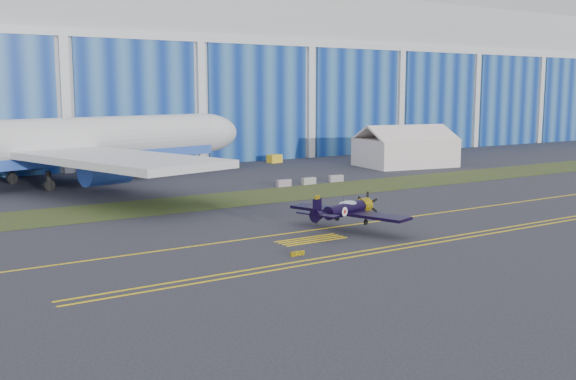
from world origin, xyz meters
TOP-DOWN VIEW (x-y plane):
  - ground at (0.00, 0.00)m, footprint 260.00×260.00m
  - grass_median at (0.00, 14.00)m, footprint 260.00×10.00m
  - hangar at (0.00, 71.79)m, footprint 220.00×45.70m
  - taxiway_centreline at (0.00, -5.00)m, footprint 200.00×0.20m
  - edge_line_near at (0.00, -14.50)m, footprint 80.00×0.20m
  - edge_line_far at (0.00, -13.50)m, footprint 80.00×0.20m
  - hold_short_ladder at (-18.00, -8.10)m, footprint 6.00×2.40m
  - guard_board_left at (-22.00, -12.00)m, footprint 1.20×0.15m
  - warbird at (-13.76, -7.08)m, footprint 12.36×13.64m
  - jetliner at (-27.28, 37.14)m, footprint 83.42×75.88m
  - tent at (26.38, 28.70)m, footprint 15.99×12.78m
  - shipping_container at (-10.64, 47.37)m, footprint 7.11×4.04m
  - tug at (11.44, 44.83)m, footprint 2.60×1.87m
  - barrier_a at (-3.10, 19.26)m, footprint 2.01×0.64m
  - barrier_b at (0.74, 19.21)m, footprint 2.02×0.68m
  - barrier_c at (5.36, 19.42)m, footprint 2.07×0.90m

SIDE VIEW (x-z plane):
  - ground at x=0.00m, z-range 0.00..0.00m
  - taxiway_centreline at x=0.00m, z-range 0.00..0.02m
  - edge_line_near at x=0.00m, z-range 0.00..0.02m
  - edge_line_far at x=0.00m, z-range 0.00..0.02m
  - hold_short_ladder at x=-18.00m, z-range 0.00..0.02m
  - grass_median at x=0.00m, z-range 0.01..0.03m
  - guard_board_left at x=-22.00m, z-range 0.00..0.35m
  - barrier_a at x=-3.10m, z-range 0.00..0.90m
  - barrier_b at x=0.74m, z-range 0.00..0.90m
  - barrier_c at x=5.36m, z-range 0.00..0.90m
  - tug at x=11.44m, z-range 0.00..1.39m
  - shipping_container at x=-10.64m, z-range 0.00..2.90m
  - warbird at x=-13.76m, z-range 0.26..3.63m
  - tent at x=26.38m, z-range 0.00..6.74m
  - jetliner at x=-27.28m, z-range 0.00..24.52m
  - hangar at x=0.00m, z-range -0.04..29.96m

